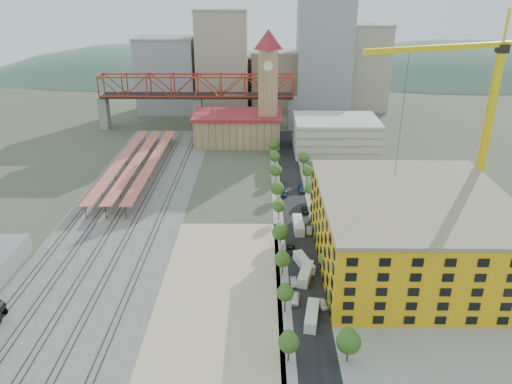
{
  "coord_description": "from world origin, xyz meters",
  "views": [
    {
      "loc": [
        5.25,
        -128.73,
        65.87
      ],
      "look_at": [
        3.84,
        2.61,
        10.0
      ],
      "focal_mm": 35.0,
      "sensor_mm": 36.0,
      "label": 1
    }
  ],
  "objects_px": {
    "tower_crane": "(482,101)",
    "site_trailer_c": "(304,263)",
    "site_trailer_b": "(306,274)",
    "car_0": "(295,299)",
    "clock_tower": "(268,78)",
    "site_trailer_a": "(312,316)",
    "construction_building": "(411,231)",
    "site_trailer_d": "(298,225)"
  },
  "relations": [
    {
      "from": "clock_tower",
      "to": "car_0",
      "type": "distance_m",
      "value": 119.58
    },
    {
      "from": "site_trailer_a",
      "to": "site_trailer_c",
      "type": "distance_m",
      "value": 21.29
    },
    {
      "from": "construction_building",
      "to": "car_0",
      "type": "bearing_deg",
      "value": -150.85
    },
    {
      "from": "site_trailer_c",
      "to": "car_0",
      "type": "xyz_separation_m",
      "value": [
        -3.0,
        -14.63,
        -0.45
      ]
    },
    {
      "from": "site_trailer_a",
      "to": "site_trailer_b",
      "type": "height_order",
      "value": "site_trailer_a"
    },
    {
      "from": "site_trailer_c",
      "to": "site_trailer_d",
      "type": "relative_size",
      "value": 0.89
    },
    {
      "from": "site_trailer_a",
      "to": "site_trailer_c",
      "type": "height_order",
      "value": "site_trailer_a"
    },
    {
      "from": "tower_crane",
      "to": "site_trailer_a",
      "type": "height_order",
      "value": "tower_crane"
    },
    {
      "from": "clock_tower",
      "to": "site_trailer_b",
      "type": "relative_size",
      "value": 5.58
    },
    {
      "from": "clock_tower",
      "to": "site_trailer_c",
      "type": "height_order",
      "value": "clock_tower"
    },
    {
      "from": "tower_crane",
      "to": "site_trailer_b",
      "type": "relative_size",
      "value": 6.4
    },
    {
      "from": "tower_crane",
      "to": "site_trailer_b",
      "type": "height_order",
      "value": "tower_crane"
    },
    {
      "from": "construction_building",
      "to": "site_trailer_b",
      "type": "bearing_deg",
      "value": -165.36
    },
    {
      "from": "construction_building",
      "to": "tower_crane",
      "type": "bearing_deg",
      "value": 45.64
    },
    {
      "from": "tower_crane",
      "to": "car_0",
      "type": "distance_m",
      "value": 72.42
    },
    {
      "from": "clock_tower",
      "to": "car_0",
      "type": "height_order",
      "value": "clock_tower"
    },
    {
      "from": "tower_crane",
      "to": "site_trailer_a",
      "type": "relative_size",
      "value": 6.38
    },
    {
      "from": "site_trailer_b",
      "to": "site_trailer_c",
      "type": "bearing_deg",
      "value": 104.72
    },
    {
      "from": "tower_crane",
      "to": "site_trailer_c",
      "type": "xyz_separation_m",
      "value": [
        -47.17,
        -23.19,
        -35.57
      ]
    },
    {
      "from": "site_trailer_a",
      "to": "car_0",
      "type": "distance_m",
      "value": 7.32
    },
    {
      "from": "tower_crane",
      "to": "site_trailer_a",
      "type": "bearing_deg",
      "value": -136.68
    },
    {
      "from": "car_0",
      "to": "site_trailer_b",
      "type": "bearing_deg",
      "value": 80.06
    },
    {
      "from": "construction_building",
      "to": "site_trailer_b",
      "type": "distance_m",
      "value": 28.08
    },
    {
      "from": "clock_tower",
      "to": "site_trailer_b",
      "type": "height_order",
      "value": "clock_tower"
    },
    {
      "from": "clock_tower",
      "to": "site_trailer_b",
      "type": "distance_m",
      "value": 110.54
    },
    {
      "from": "site_trailer_c",
      "to": "site_trailer_a",
      "type": "bearing_deg",
      "value": -108.37
    },
    {
      "from": "clock_tower",
      "to": "site_trailer_c",
      "type": "xyz_separation_m",
      "value": [
        8.0,
        -101.54,
        -27.48
      ]
    },
    {
      "from": "construction_building",
      "to": "site_trailer_d",
      "type": "distance_m",
      "value": 33.07
    },
    {
      "from": "site_trailer_a",
      "to": "site_trailer_b",
      "type": "relative_size",
      "value": 1.0
    },
    {
      "from": "site_trailer_a",
      "to": "car_0",
      "type": "relative_size",
      "value": 2.07
    },
    {
      "from": "construction_building",
      "to": "site_trailer_c",
      "type": "bearing_deg",
      "value": -176.61
    },
    {
      "from": "site_trailer_a",
      "to": "site_trailer_d",
      "type": "height_order",
      "value": "site_trailer_d"
    },
    {
      "from": "site_trailer_b",
      "to": "site_trailer_c",
      "type": "xyz_separation_m",
      "value": [
        0.0,
        5.25,
        -0.06
      ]
    },
    {
      "from": "clock_tower",
      "to": "site_trailer_d",
      "type": "relative_size",
      "value": 5.18
    },
    {
      "from": "clock_tower",
      "to": "construction_building",
      "type": "bearing_deg",
      "value": -71.22
    },
    {
      "from": "site_trailer_b",
      "to": "car_0",
      "type": "xyz_separation_m",
      "value": [
        -3.0,
        -9.38,
        -0.51
      ]
    },
    {
      "from": "site_trailer_a",
      "to": "site_trailer_b",
      "type": "distance_m",
      "value": 16.04
    },
    {
      "from": "clock_tower",
      "to": "tower_crane",
      "type": "distance_m",
      "value": 96.16
    },
    {
      "from": "site_trailer_a",
      "to": "site_trailer_d",
      "type": "distance_m",
      "value": 41.61
    },
    {
      "from": "tower_crane",
      "to": "car_0",
      "type": "relative_size",
      "value": 13.19
    },
    {
      "from": "site_trailer_b",
      "to": "site_trailer_c",
      "type": "distance_m",
      "value": 5.25
    },
    {
      "from": "clock_tower",
      "to": "tower_crane",
      "type": "height_order",
      "value": "tower_crane"
    }
  ]
}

